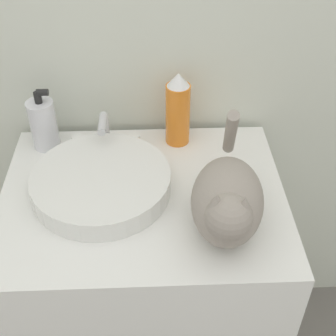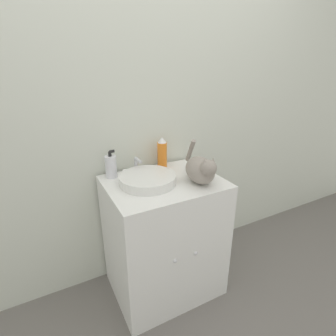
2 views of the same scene
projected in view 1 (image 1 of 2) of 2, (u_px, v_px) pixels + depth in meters
The scene contains 6 objects.
vanity_cabinet at pixel (147, 294), 1.42m from camera, with size 0.71×0.57×0.84m.
sink_basin at pixel (101, 183), 1.15m from camera, with size 0.34×0.34×0.05m.
faucet at pixel (105, 133), 1.27m from camera, with size 0.19×0.10×0.11m.
cat at pixel (227, 201), 1.01m from camera, with size 0.19×0.36×0.24m.
soap_bottle at pixel (43, 124), 1.26m from camera, with size 0.07×0.07×0.18m.
spray_bottle at pixel (178, 110), 1.26m from camera, with size 0.07×0.07×0.21m.
Camera 1 is at (0.03, -0.57, 1.63)m, focal length 50.00 mm.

